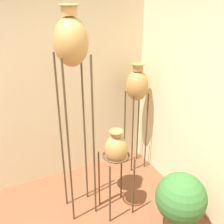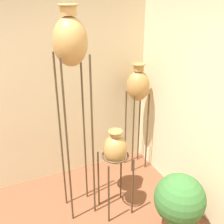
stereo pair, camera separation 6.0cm
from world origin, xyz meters
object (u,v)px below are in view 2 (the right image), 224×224
at_px(vase_stand_medium, 138,87).
at_px(potted_plant, 179,202).
at_px(vase_stand_short, 115,151).
at_px(vase_stand_tall, 71,47).

height_order(vase_stand_medium, potted_plant, vase_stand_medium).
relative_size(vase_stand_short, potted_plant, 1.47).
distance_m(vase_stand_medium, potted_plant, 1.51).
xyz_separation_m(vase_stand_tall, vase_stand_short, (0.37, -0.19, -1.09)).
bearing_deg(vase_stand_short, vase_stand_medium, 46.19).
bearing_deg(potted_plant, vase_stand_tall, 136.18).
height_order(vase_stand_medium, vase_stand_short, vase_stand_medium).
distance_m(vase_stand_tall, vase_stand_medium, 1.31).
bearing_deg(vase_stand_tall, vase_stand_short, -27.91).
height_order(vase_stand_tall, vase_stand_short, vase_stand_tall).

